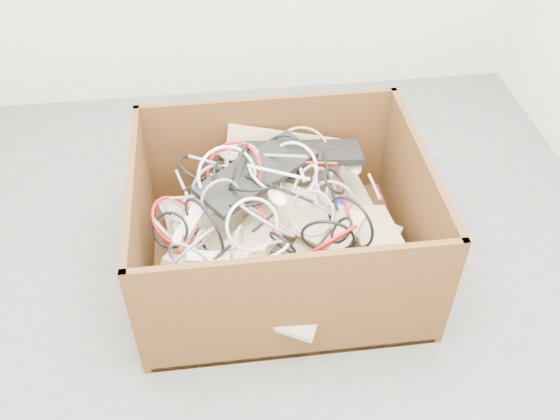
{
  "coord_description": "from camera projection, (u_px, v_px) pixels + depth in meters",
  "views": [
    {
      "loc": [
        -0.21,
        -1.61,
        1.95
      ],
      "look_at": [
        0.0,
        0.14,
        0.3
      ],
      "focal_mm": 39.5,
      "sensor_mm": 36.0,
      "label": 1
    }
  ],
  "objects": [
    {
      "name": "power_strip_right",
      "position": [
        226.0,
        261.0,
        2.17
      ],
      "size": [
        0.29,
        0.06,
        0.1
      ],
      "primitive_type": "cube",
      "rotation": [
        -0.1,
        0.17,
        -0.01
      ],
      "color": "silver",
      "rests_on": "keyboard_pile"
    },
    {
      "name": "power_strip_left",
      "position": [
        195.0,
        215.0,
        2.3
      ],
      "size": [
        0.19,
        0.27,
        0.12
      ],
      "primitive_type": "cube",
      "rotation": [
        0.14,
        -0.26,
        1.0
      ],
      "color": "silver",
      "rests_on": "keyboard_pile"
    },
    {
      "name": "mice_scatter",
      "position": [
        259.0,
        198.0,
        2.36
      ],
      "size": [
        0.79,
        0.59,
        0.15
      ],
      "color": "beige",
      "rests_on": "keyboard_pile"
    },
    {
      "name": "cardboard_box",
      "position": [
        277.0,
        242.0,
        2.5
      ],
      "size": [
        1.1,
        0.92,
        0.55
      ],
      "color": "#402910",
      "rests_on": "ground"
    },
    {
      "name": "keyboard_pile",
      "position": [
        290.0,
        210.0,
        2.43
      ],
      "size": [
        0.97,
        0.96,
        0.34
      ],
      "color": "tan",
      "rests_on": "cardboard_box"
    },
    {
      "name": "ground",
      "position": [
        284.0,
        286.0,
        2.52
      ],
      "size": [
        3.0,
        3.0,
        0.0
      ],
      "primitive_type": "plane",
      "color": "#4F4F51",
      "rests_on": "ground"
    },
    {
      "name": "cable_tangle",
      "position": [
        257.0,
        200.0,
        2.3
      ],
      "size": [
        0.9,
        0.79,
        0.39
      ],
      "color": "gray",
      "rests_on": "keyboard_pile"
    },
    {
      "name": "vga_plug",
      "position": [
        341.0,
        203.0,
        2.36
      ],
      "size": [
        0.06,
        0.06,
        0.03
      ],
      "primitive_type": "cube",
      "rotation": [
        0.09,
        0.14,
        -0.37
      ],
      "color": "#0D24C4",
      "rests_on": "keyboard_pile"
    }
  ]
}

